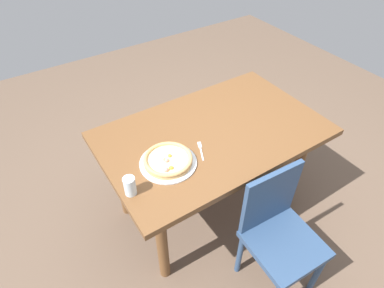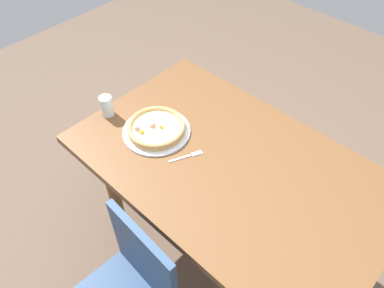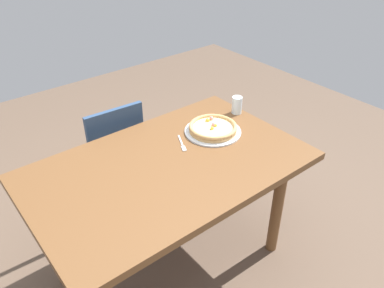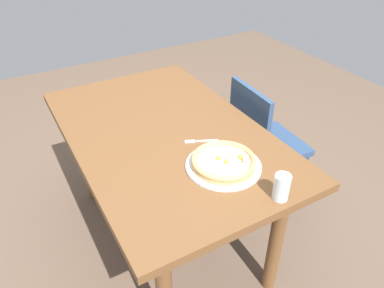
# 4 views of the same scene
# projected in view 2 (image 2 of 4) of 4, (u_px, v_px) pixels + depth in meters

# --- Properties ---
(ground_plane) EXTENTS (6.00, 6.00, 0.00)m
(ground_plane) POSITION_uv_depth(u_px,v_px,m) (221.00, 244.00, 2.27)
(ground_plane) COLOR brown
(dining_table) EXTENTS (1.46, 0.91, 0.78)m
(dining_table) POSITION_uv_depth(u_px,v_px,m) (229.00, 176.00, 1.77)
(dining_table) COLOR brown
(dining_table) RESTS_ON ground
(plate) EXTENTS (0.34, 0.34, 0.01)m
(plate) POSITION_uv_depth(u_px,v_px,m) (157.00, 131.00, 1.83)
(plate) COLOR silver
(plate) RESTS_ON dining_table
(pizza) EXTENTS (0.29, 0.29, 0.05)m
(pizza) POSITION_uv_depth(u_px,v_px,m) (156.00, 128.00, 1.81)
(pizza) COLOR tan
(pizza) RESTS_ON plate
(fork) EXTENTS (0.08, 0.16, 0.00)m
(fork) POSITION_uv_depth(u_px,v_px,m) (189.00, 156.00, 1.72)
(fork) COLOR silver
(fork) RESTS_ON dining_table
(drinking_glass) EXTENTS (0.06, 0.06, 0.11)m
(drinking_glass) POSITION_uv_depth(u_px,v_px,m) (107.00, 106.00, 1.88)
(drinking_glass) COLOR silver
(drinking_glass) RESTS_ON dining_table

